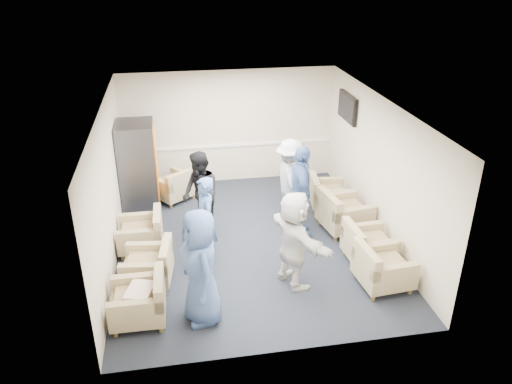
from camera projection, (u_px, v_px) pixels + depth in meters
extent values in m
plane|color=black|center=(250.00, 242.00, 9.67)|extent=(6.00, 6.00, 0.00)
plane|color=silver|center=(249.00, 106.00, 8.51)|extent=(6.00, 6.00, 0.00)
cube|color=beige|center=(229.00, 127.00, 11.76)|extent=(5.00, 0.02, 2.70)
cube|color=beige|center=(287.00, 271.00, 6.43)|extent=(5.00, 0.02, 2.70)
cube|color=beige|center=(108.00, 188.00, 8.70)|extent=(0.02, 6.00, 2.70)
cube|color=beige|center=(379.00, 169.00, 9.48)|extent=(0.02, 6.00, 2.70)
cube|color=white|center=(230.00, 145.00, 11.93)|extent=(4.98, 0.04, 0.06)
cube|color=black|center=(347.00, 107.00, 10.77)|extent=(0.07, 1.00, 0.58)
cube|color=black|center=(346.00, 107.00, 10.76)|extent=(0.01, 0.92, 0.50)
cube|color=#47484F|center=(349.00, 114.00, 10.84)|extent=(0.04, 0.10, 0.25)
cube|color=#9C8B65|center=(138.00, 306.00, 7.51)|extent=(0.82, 0.82, 0.26)
cube|color=olive|center=(137.00, 297.00, 7.43)|extent=(0.57, 0.53, 0.09)
cube|color=#9C8B65|center=(159.00, 287.00, 7.42)|extent=(0.15, 0.81, 0.38)
cube|color=#9C8B65|center=(148.00, 270.00, 8.37)|extent=(0.89, 0.89, 0.26)
cube|color=olive|center=(147.00, 262.00, 8.29)|extent=(0.61, 0.58, 0.09)
cube|color=#9C8B65|center=(166.00, 254.00, 8.25)|extent=(0.23, 0.80, 0.37)
cube|color=#9C8B65|center=(141.00, 238.00, 9.33)|extent=(0.81, 0.81, 0.26)
cube|color=olive|center=(140.00, 229.00, 9.25)|extent=(0.56, 0.53, 0.09)
cube|color=#9C8B65|center=(158.00, 221.00, 9.24)|extent=(0.14, 0.80, 0.38)
cube|color=#9C8B65|center=(383.00, 272.00, 8.30)|extent=(0.89, 0.89, 0.27)
cube|color=olive|center=(384.00, 263.00, 8.22)|extent=(0.61, 0.58, 0.10)
cube|color=#9C8B65|center=(366.00, 259.00, 8.08)|extent=(0.20, 0.83, 0.39)
cube|color=#9C8B65|center=(369.00, 249.00, 8.97)|extent=(0.84, 0.84, 0.26)
cube|color=olive|center=(370.00, 241.00, 8.89)|extent=(0.58, 0.55, 0.09)
cube|color=#9C8B65|center=(353.00, 236.00, 8.76)|extent=(0.17, 0.80, 0.38)
cube|color=#9C8B65|center=(344.00, 217.00, 10.00)|extent=(1.02, 1.02, 0.29)
cube|color=olive|center=(345.00, 209.00, 9.91)|extent=(0.70, 0.66, 0.10)
cube|color=#9C8B65|center=(329.00, 204.00, 9.74)|extent=(0.28, 0.90, 0.42)
cube|color=#9C8B65|center=(328.00, 197.00, 10.90)|extent=(0.86, 0.86, 0.25)
cube|color=olive|center=(329.00, 190.00, 10.82)|extent=(0.59, 0.56, 0.09)
cube|color=#9C8B65|center=(314.00, 185.00, 10.75)|extent=(0.22, 0.78, 0.36)
cube|color=#9C8B65|center=(173.00, 189.00, 11.27)|extent=(1.11, 1.11, 0.26)
cube|color=olive|center=(172.00, 182.00, 11.19)|extent=(0.74, 0.75, 0.09)
cube|color=#9C8B65|center=(181.00, 180.00, 10.93)|extent=(0.71, 0.58, 0.37)
cube|color=#47484F|center=(138.00, 167.00, 10.57)|extent=(0.76, 0.91, 1.93)
cube|color=#F13704|center=(156.00, 161.00, 10.59)|extent=(0.02, 0.78, 1.54)
cube|color=black|center=(160.00, 195.00, 10.94)|extent=(0.02, 0.46, 0.12)
cube|color=black|center=(162.00, 256.00, 8.87)|extent=(0.26, 0.20, 0.36)
sphere|color=black|center=(161.00, 249.00, 8.80)|extent=(0.18, 0.18, 0.18)
cube|color=silver|center=(140.00, 293.00, 7.41)|extent=(0.48, 0.56, 0.14)
imported|color=#3C5891|center=(201.00, 268.00, 7.25)|extent=(0.77, 1.00, 1.84)
imported|color=#3C5891|center=(205.00, 221.00, 8.71)|extent=(0.49, 0.66, 1.64)
imported|color=black|center=(201.00, 194.00, 9.63)|extent=(0.91, 1.01, 1.69)
imported|color=silver|center=(290.00, 180.00, 10.24)|extent=(0.75, 1.17, 1.72)
imported|color=#3C5891|center=(301.00, 192.00, 9.53)|extent=(0.51, 1.11, 1.85)
imported|color=silver|center=(294.00, 240.00, 8.11)|extent=(1.00, 1.64, 1.69)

